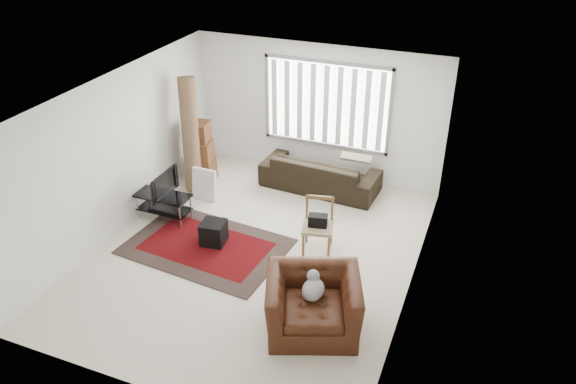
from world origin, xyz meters
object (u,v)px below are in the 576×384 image
(armchair, at_px, (313,300))
(moving_boxes, at_px, (200,154))
(sofa, at_px, (320,168))
(side_chair, at_px, (318,224))
(tv_stand, at_px, (163,201))

(armchair, bearing_deg, moving_boxes, 117.14)
(moving_boxes, height_order, sofa, moving_boxes)
(side_chair, bearing_deg, armchair, -85.75)
(sofa, relative_size, armchair, 1.47)
(tv_stand, relative_size, moving_boxes, 0.78)
(moving_boxes, bearing_deg, sofa, 13.88)
(moving_boxes, relative_size, side_chair, 1.37)
(tv_stand, xyz_separation_m, armchair, (3.38, -1.64, 0.11))
(moving_boxes, relative_size, armchair, 0.80)
(tv_stand, height_order, side_chair, side_chair)
(tv_stand, relative_size, armchair, 0.63)
(tv_stand, xyz_separation_m, moving_boxes, (-0.08, 1.50, 0.23))
(tv_stand, bearing_deg, moving_boxes, 93.05)
(moving_boxes, height_order, side_chair, moving_boxes)
(tv_stand, distance_m, sofa, 3.04)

